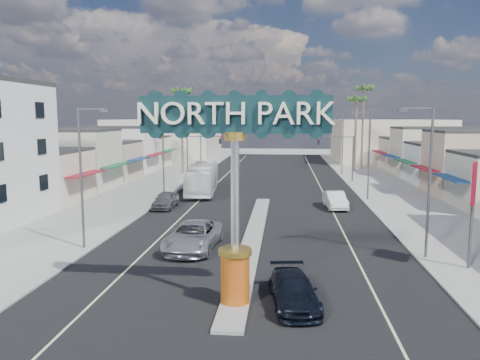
% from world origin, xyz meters
% --- Properties ---
extents(ground, '(160.00, 160.00, 0.00)m').
position_xyz_m(ground, '(0.00, 30.00, 0.00)').
color(ground, gray).
rests_on(ground, ground).
extents(road, '(20.00, 120.00, 0.01)m').
position_xyz_m(road, '(0.00, 30.00, 0.01)').
color(road, black).
rests_on(road, ground).
extents(median_island, '(1.30, 30.00, 0.16)m').
position_xyz_m(median_island, '(0.00, 14.00, 0.08)').
color(median_island, gray).
rests_on(median_island, ground).
extents(sidewalk_left, '(8.00, 120.00, 0.12)m').
position_xyz_m(sidewalk_left, '(-14.00, 30.00, 0.06)').
color(sidewalk_left, gray).
rests_on(sidewalk_left, ground).
extents(sidewalk_right, '(8.00, 120.00, 0.12)m').
position_xyz_m(sidewalk_right, '(14.00, 30.00, 0.06)').
color(sidewalk_right, gray).
rests_on(sidewalk_right, ground).
extents(storefront_row_left, '(12.00, 42.00, 6.00)m').
position_xyz_m(storefront_row_left, '(-24.00, 43.00, 3.00)').
color(storefront_row_left, beige).
rests_on(storefront_row_left, ground).
extents(storefront_row_right, '(12.00, 42.00, 6.00)m').
position_xyz_m(storefront_row_right, '(24.00, 43.00, 3.00)').
color(storefront_row_right, '#B7B29E').
rests_on(storefront_row_right, ground).
extents(backdrop_far_left, '(20.00, 20.00, 8.00)m').
position_xyz_m(backdrop_far_left, '(-22.00, 75.00, 4.00)').
color(backdrop_far_left, '#B7B29E').
rests_on(backdrop_far_left, ground).
extents(backdrop_far_right, '(20.00, 20.00, 8.00)m').
position_xyz_m(backdrop_far_right, '(22.00, 75.00, 4.00)').
color(backdrop_far_right, beige).
rests_on(backdrop_far_right, ground).
extents(gateway_sign, '(8.20, 1.50, 9.15)m').
position_xyz_m(gateway_sign, '(0.00, 1.98, 5.93)').
color(gateway_sign, '#BB410E').
rests_on(gateway_sign, median_island).
extents(traffic_signal_left, '(5.09, 0.45, 6.00)m').
position_xyz_m(traffic_signal_left, '(-9.18, 43.99, 4.27)').
color(traffic_signal_left, '#47474C').
rests_on(traffic_signal_left, ground).
extents(traffic_signal_right, '(5.09, 0.45, 6.00)m').
position_xyz_m(traffic_signal_right, '(9.18, 43.99, 4.27)').
color(traffic_signal_right, '#47474C').
rests_on(traffic_signal_right, ground).
extents(streetlight_l_near, '(2.03, 0.22, 9.00)m').
position_xyz_m(streetlight_l_near, '(-10.43, 10.00, 5.07)').
color(streetlight_l_near, '#47474C').
rests_on(streetlight_l_near, ground).
extents(streetlight_l_mid, '(2.03, 0.22, 9.00)m').
position_xyz_m(streetlight_l_mid, '(-10.43, 30.00, 5.07)').
color(streetlight_l_mid, '#47474C').
rests_on(streetlight_l_mid, ground).
extents(streetlight_l_far, '(2.03, 0.22, 9.00)m').
position_xyz_m(streetlight_l_far, '(-10.43, 52.00, 5.07)').
color(streetlight_l_far, '#47474C').
rests_on(streetlight_l_far, ground).
extents(streetlight_r_near, '(2.03, 0.22, 9.00)m').
position_xyz_m(streetlight_r_near, '(10.43, 10.00, 5.07)').
color(streetlight_r_near, '#47474C').
rests_on(streetlight_r_near, ground).
extents(streetlight_r_mid, '(2.03, 0.22, 9.00)m').
position_xyz_m(streetlight_r_mid, '(10.43, 30.00, 5.07)').
color(streetlight_r_mid, '#47474C').
rests_on(streetlight_r_mid, ground).
extents(streetlight_r_far, '(2.03, 0.22, 9.00)m').
position_xyz_m(streetlight_r_far, '(10.43, 52.00, 5.07)').
color(streetlight_r_far, '#47474C').
rests_on(streetlight_r_far, ground).
extents(palm_left_far, '(2.60, 2.60, 13.10)m').
position_xyz_m(palm_left_far, '(-13.00, 50.00, 11.50)').
color(palm_left_far, brown).
rests_on(palm_left_far, ground).
extents(palm_right_mid, '(2.60, 2.60, 12.10)m').
position_xyz_m(palm_right_mid, '(13.00, 56.00, 10.60)').
color(palm_right_mid, brown).
rests_on(palm_right_mid, ground).
extents(palm_right_far, '(2.60, 2.60, 14.10)m').
position_xyz_m(palm_right_far, '(15.00, 62.00, 12.39)').
color(palm_right_far, brown).
rests_on(palm_right_far, ground).
extents(suv_left, '(3.24, 6.45, 1.75)m').
position_xyz_m(suv_left, '(-3.62, 10.65, 0.88)').
color(suv_left, '#B3B3B8').
rests_on(suv_left, ground).
extents(suv_right, '(2.58, 5.00, 1.39)m').
position_xyz_m(suv_right, '(2.62, 2.18, 0.69)').
color(suv_right, black).
rests_on(suv_right, ground).
extents(car_parked_left, '(1.87, 4.58, 1.56)m').
position_xyz_m(car_parked_left, '(-8.88, 24.02, 0.78)').
color(car_parked_left, '#5F5E63').
rests_on(car_parked_left, ground).
extents(car_parked_right, '(2.06, 4.88, 1.57)m').
position_xyz_m(car_parked_right, '(6.86, 25.46, 0.78)').
color(car_parked_right, silver).
rests_on(car_parked_right, ground).
extents(city_bus, '(3.69, 11.89, 3.26)m').
position_xyz_m(city_bus, '(-7.00, 33.05, 1.63)').
color(city_bus, white).
rests_on(city_bus, ground).
extents(bank_pylon_sign, '(0.90, 1.78, 5.85)m').
position_xyz_m(bank_pylon_sign, '(12.36, 8.09, 4.54)').
color(bank_pylon_sign, '#47474C').
rests_on(bank_pylon_sign, sidewalk_right).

